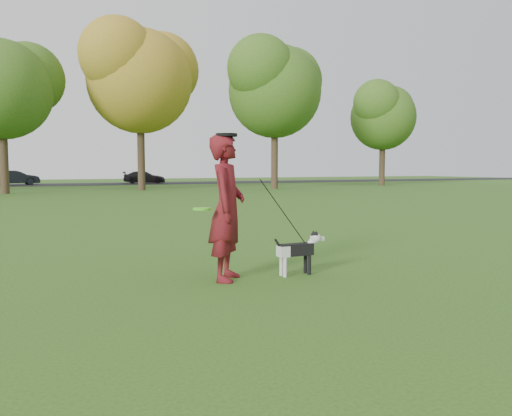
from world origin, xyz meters
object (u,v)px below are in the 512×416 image
dog (299,248)px  car_right (144,177)px  car_mid (15,178)px  man (227,208)px

dog → car_right: size_ratio=0.21×
dog → car_mid: (-4.41, 40.30, 0.25)m
dog → car_right: car_right is taller
dog → car_right: 40.80m
man → dog: 1.21m
car_mid → car_right: car_mid is taller
car_right → man: bearing=-179.9°
car_mid → dog: bearing=173.8°
dog → car_right: (6.36, 40.30, 0.20)m
man → car_mid: bearing=37.2°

